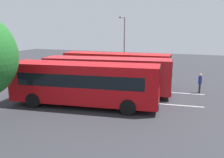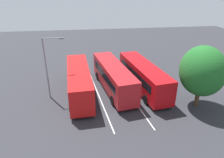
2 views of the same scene
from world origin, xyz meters
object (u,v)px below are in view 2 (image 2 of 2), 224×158
(street_lamp, at_px, (48,65))
(bus_far_left, at_px, (143,76))
(depot_tree, at_px, (202,71))
(bus_center_right, at_px, (79,81))
(pedestrian, at_px, (84,62))
(bus_center_left, at_px, (113,76))

(street_lamp, bearing_deg, bus_far_left, -2.34)
(bus_far_left, relative_size, depot_tree, 1.69)
(bus_far_left, distance_m, depot_tree, 7.08)
(bus_center_right, relative_size, depot_tree, 1.67)
(bus_center_right, height_order, depot_tree, depot_tree)
(depot_tree, bearing_deg, bus_center_right, 70.99)
(pedestrian, xyz_separation_m, street_lamp, (-8.61, 3.93, 3.04))
(pedestrian, bearing_deg, bus_center_right, -20.88)
(bus_far_left, relative_size, pedestrian, 6.31)
(depot_tree, bearing_deg, bus_center_left, 59.17)
(bus_center_left, bearing_deg, bus_far_left, -103.87)
(street_lamp, xyz_separation_m, depot_tree, (-4.08, -15.89, -0.03))
(pedestrian, bearing_deg, depot_tree, 27.20)
(bus_center_left, height_order, pedestrian, bus_center_left)
(bus_far_left, bearing_deg, street_lamp, 84.97)
(bus_center_left, relative_size, street_lamp, 1.60)
(pedestrian, height_order, street_lamp, street_lamp)
(pedestrian, relative_size, depot_tree, 0.27)
(bus_far_left, height_order, street_lamp, street_lamp)
(bus_center_right, bearing_deg, bus_center_left, -84.13)
(bus_far_left, bearing_deg, bus_center_right, 84.33)
(bus_center_left, bearing_deg, pedestrian, 15.46)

